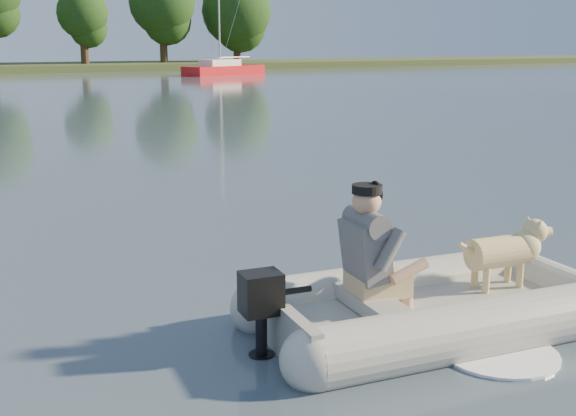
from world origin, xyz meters
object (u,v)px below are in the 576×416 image
dinghy (442,259)px  sailboat (224,69)px  man (368,246)px  dog (499,258)px

dinghy → sailboat: size_ratio=0.50×
sailboat → dinghy: bearing=-132.3°
dinghy → sailboat: bearing=74.6°
dinghy → man: man is taller
man → dog: size_ratio=1.16×
dog → sailboat: 50.37m
dinghy → dog: bearing=4.6°
dinghy → dog: size_ratio=4.86×
man → sailboat: bearing=73.8°
dinghy → dog: 0.69m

